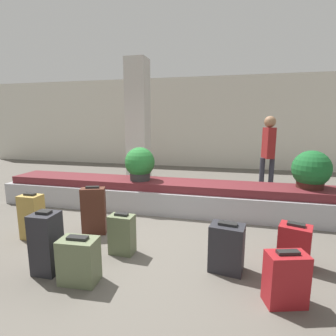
{
  "coord_description": "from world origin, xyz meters",
  "views": [
    {
      "loc": [
        1.12,
        -3.32,
        1.69
      ],
      "look_at": [
        0.0,
        1.37,
        0.81
      ],
      "focal_mm": 28.0,
      "sensor_mm": 36.0,
      "label": 1
    }
  ],
  "objects_px": {
    "suitcase_1": "(122,234)",
    "potted_plant_0": "(311,170)",
    "suitcase_2": "(94,211)",
    "suitcase_4": "(47,243)",
    "suitcase_0": "(32,217)",
    "suitcase_5": "(294,245)",
    "pillar": "(138,124)",
    "traveler_0": "(140,141)",
    "suitcase_6": "(227,248)",
    "potted_plant_1": "(140,164)",
    "traveler_1": "(268,148)",
    "suitcase_3": "(286,279)",
    "suitcase_8": "(79,260)"
  },
  "relations": [
    {
      "from": "suitcase_1",
      "to": "suitcase_5",
      "type": "distance_m",
      "value": 2.09
    },
    {
      "from": "suitcase_3",
      "to": "traveler_1",
      "type": "distance_m",
      "value": 3.89
    },
    {
      "from": "suitcase_3",
      "to": "suitcase_8",
      "type": "distance_m",
      "value": 2.04
    },
    {
      "from": "pillar",
      "to": "suitcase_5",
      "type": "distance_m",
      "value": 4.72
    },
    {
      "from": "pillar",
      "to": "suitcase_0",
      "type": "distance_m",
      "value": 3.65
    },
    {
      "from": "pillar",
      "to": "suitcase_4",
      "type": "relative_size",
      "value": 4.45
    },
    {
      "from": "suitcase_2",
      "to": "suitcase_4",
      "type": "xyz_separation_m",
      "value": [
        0.0,
        -1.04,
        -0.01
      ]
    },
    {
      "from": "suitcase_2",
      "to": "traveler_1",
      "type": "relative_size",
      "value": 0.41
    },
    {
      "from": "suitcase_4",
      "to": "suitcase_8",
      "type": "distance_m",
      "value": 0.47
    },
    {
      "from": "suitcase_6",
      "to": "potted_plant_1",
      "type": "xyz_separation_m",
      "value": [
        -1.67,
        1.82,
        0.6
      ]
    },
    {
      "from": "potted_plant_1",
      "to": "suitcase_4",
      "type": "bearing_deg",
      "value": -96.98
    },
    {
      "from": "suitcase_4",
      "to": "traveler_1",
      "type": "bearing_deg",
      "value": 52.83
    },
    {
      "from": "pillar",
      "to": "suitcase_1",
      "type": "distance_m",
      "value": 3.89
    },
    {
      "from": "suitcase_1",
      "to": "suitcase_4",
      "type": "xyz_separation_m",
      "value": [
        -0.64,
        -0.59,
        0.09
      ]
    },
    {
      "from": "suitcase_0",
      "to": "traveler_0",
      "type": "relative_size",
      "value": 0.38
    },
    {
      "from": "suitcase_3",
      "to": "potted_plant_1",
      "type": "xyz_separation_m",
      "value": [
        -2.21,
        2.27,
        0.62
      ]
    },
    {
      "from": "suitcase_2",
      "to": "suitcase_1",
      "type": "bearing_deg",
      "value": -54.86
    },
    {
      "from": "traveler_0",
      "to": "traveler_1",
      "type": "bearing_deg",
      "value": 112.43
    },
    {
      "from": "suitcase_8",
      "to": "suitcase_4",
      "type": "bearing_deg",
      "value": 165.19
    },
    {
      "from": "suitcase_1",
      "to": "suitcase_2",
      "type": "distance_m",
      "value": 0.8
    },
    {
      "from": "suitcase_0",
      "to": "suitcase_8",
      "type": "xyz_separation_m",
      "value": [
        1.24,
        -0.79,
        -0.08
      ]
    },
    {
      "from": "suitcase_1",
      "to": "potted_plant_0",
      "type": "height_order",
      "value": "potted_plant_0"
    },
    {
      "from": "suitcase_6",
      "to": "pillar",
      "type": "bearing_deg",
      "value": 132.06
    },
    {
      "from": "suitcase_5",
      "to": "potted_plant_0",
      "type": "distance_m",
      "value": 1.86
    },
    {
      "from": "suitcase_5",
      "to": "traveler_0",
      "type": "xyz_separation_m",
      "value": [
        -3.49,
        4.52,
        0.83
      ]
    },
    {
      "from": "suitcase_3",
      "to": "suitcase_8",
      "type": "xyz_separation_m",
      "value": [
        -2.04,
        -0.14,
        -0.01
      ]
    },
    {
      "from": "suitcase_4",
      "to": "potted_plant_0",
      "type": "bearing_deg",
      "value": 35.24
    },
    {
      "from": "suitcase_4",
      "to": "suitcase_0",
      "type": "bearing_deg",
      "value": 137.03
    },
    {
      "from": "suitcase_6",
      "to": "traveler_0",
      "type": "height_order",
      "value": "traveler_0"
    },
    {
      "from": "suitcase_3",
      "to": "traveler_1",
      "type": "xyz_separation_m",
      "value": [
        0.28,
        3.8,
        0.83
      ]
    },
    {
      "from": "suitcase_3",
      "to": "suitcase_8",
      "type": "bearing_deg",
      "value": 167.53
    },
    {
      "from": "pillar",
      "to": "suitcase_2",
      "type": "distance_m",
      "value": 3.31
    },
    {
      "from": "suitcase_2",
      "to": "traveler_1",
      "type": "xyz_separation_m",
      "value": [
        2.77,
        2.8,
        0.72
      ]
    },
    {
      "from": "potted_plant_1",
      "to": "suitcase_0",
      "type": "bearing_deg",
      "value": -123.56
    },
    {
      "from": "suitcase_4",
      "to": "suitcase_6",
      "type": "relative_size",
      "value": 1.26
    },
    {
      "from": "suitcase_6",
      "to": "potted_plant_1",
      "type": "height_order",
      "value": "potted_plant_1"
    },
    {
      "from": "suitcase_3",
      "to": "suitcase_4",
      "type": "height_order",
      "value": "suitcase_4"
    },
    {
      "from": "pillar",
      "to": "potted_plant_1",
      "type": "height_order",
      "value": "pillar"
    },
    {
      "from": "suitcase_3",
      "to": "suitcase_1",
      "type": "bearing_deg",
      "value": 147.34
    },
    {
      "from": "suitcase_1",
      "to": "suitcase_6",
      "type": "relative_size",
      "value": 0.94
    },
    {
      "from": "traveler_1",
      "to": "suitcase_1",
      "type": "bearing_deg",
      "value": -49.44
    },
    {
      "from": "suitcase_5",
      "to": "suitcase_6",
      "type": "bearing_deg",
      "value": -141.03
    },
    {
      "from": "suitcase_5",
      "to": "traveler_1",
      "type": "height_order",
      "value": "traveler_1"
    },
    {
      "from": "suitcase_1",
      "to": "suitcase_2",
      "type": "relative_size",
      "value": 0.73
    },
    {
      "from": "suitcase_5",
      "to": "suitcase_8",
      "type": "xyz_separation_m",
      "value": [
        -2.27,
        -0.88,
        -0.01
      ]
    },
    {
      "from": "traveler_0",
      "to": "suitcase_6",
      "type": "bearing_deg",
      "value": 74.39
    },
    {
      "from": "traveler_0",
      "to": "traveler_1",
      "type": "relative_size",
      "value": 0.99
    },
    {
      "from": "suitcase_5",
      "to": "suitcase_8",
      "type": "relative_size",
      "value": 1.02
    },
    {
      "from": "suitcase_0",
      "to": "traveler_0",
      "type": "distance_m",
      "value": 4.67
    },
    {
      "from": "potted_plant_0",
      "to": "traveler_0",
      "type": "xyz_separation_m",
      "value": [
        -4.06,
        2.86,
        0.21
      ]
    }
  ]
}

